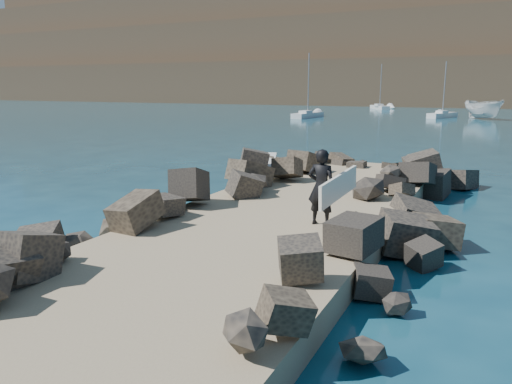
% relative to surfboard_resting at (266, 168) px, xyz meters
% --- Properties ---
extents(ground, '(800.00, 800.00, 0.00)m').
position_rel_surfboard_resting_xyz_m(ground, '(2.53, -5.12, -1.04)').
color(ground, '#0F384C').
rests_on(ground, ground).
extents(jetty, '(6.00, 26.00, 0.60)m').
position_rel_surfboard_resting_xyz_m(jetty, '(2.53, -7.12, -0.74)').
color(jetty, '#8C7759').
rests_on(jetty, ground).
extents(riprap_left, '(2.60, 22.00, 1.00)m').
position_rel_surfboard_resting_xyz_m(riprap_left, '(-0.37, -6.62, -0.54)').
color(riprap_left, black).
rests_on(riprap_left, ground).
extents(riprap_right, '(2.60, 22.00, 1.00)m').
position_rel_surfboard_resting_xyz_m(riprap_right, '(5.43, -6.62, -0.54)').
color(riprap_right, black).
rests_on(riprap_right, ground).
extents(surfboard_resting, '(1.44, 2.59, 0.08)m').
position_rel_surfboard_resting_xyz_m(surfboard_resting, '(0.00, 0.00, 0.00)').
color(surfboard_resting, beige).
rests_on(surfboard_resting, riprap_left).
extents(boat_imported, '(5.91, 6.53, 2.48)m').
position_rel_surfboard_resting_xyz_m(boat_imported, '(6.04, 51.95, 0.20)').
color(boat_imported, silver).
rests_on(boat_imported, ground).
extents(surfer_with_board, '(0.94, 2.40, 1.94)m').
position_rel_surfboard_resting_xyz_m(surfer_with_board, '(3.97, -5.17, 0.53)').
color(surfer_with_board, black).
rests_on(surfer_with_board, jetty).
extents(sailboat_b, '(3.40, 6.06, 7.34)m').
position_rel_surfboard_resting_xyz_m(sailboat_b, '(1.10, 53.18, -0.69)').
color(sailboat_b, silver).
rests_on(sailboat_b, ground).
extents(sailboat_e, '(4.65, 6.46, 8.06)m').
position_rel_surfboard_resting_xyz_m(sailboat_e, '(-11.67, 74.57, -0.69)').
color(sailboat_e, silver).
rests_on(sailboat_e, ground).
extents(sailboat_a, '(2.18, 7.06, 8.39)m').
position_rel_surfboard_resting_xyz_m(sailboat_a, '(-14.90, 45.68, -0.69)').
color(sailboat_a, silver).
rests_on(sailboat_a, ground).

